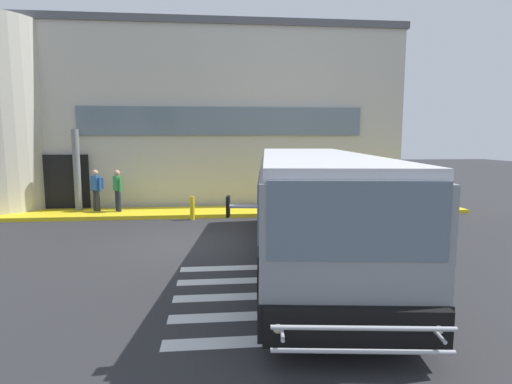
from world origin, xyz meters
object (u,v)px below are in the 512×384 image
(bus_main_foreground, at_px, (313,208))
(safety_bollard_yellow, at_px, (192,208))
(passenger_by_doorway, at_px, (118,188))
(passenger_near_column, at_px, (97,187))
(entry_support_column, at_px, (77,170))

(bus_main_foreground, bearing_deg, safety_bollard_yellow, 120.81)
(bus_main_foreground, bearing_deg, passenger_by_doorway, 132.79)
(bus_main_foreground, height_order, passenger_by_doorway, bus_main_foreground)
(bus_main_foreground, distance_m, passenger_near_column, 10.07)
(entry_support_column, distance_m, safety_bollard_yellow, 5.22)
(entry_support_column, xyz_separation_m, bus_main_foreground, (8.02, -7.34, -0.46))
(bus_main_foreground, distance_m, safety_bollard_yellow, 6.51)
(entry_support_column, height_order, passenger_near_column, entry_support_column)
(bus_main_foreground, bearing_deg, entry_support_column, 137.52)
(safety_bollard_yellow, bearing_deg, passenger_near_column, 158.84)
(entry_support_column, relative_size, passenger_near_column, 1.97)
(entry_support_column, relative_size, safety_bollard_yellow, 3.66)
(bus_main_foreground, xyz_separation_m, passenger_near_column, (-7.20, 7.05, -0.22))
(entry_support_column, height_order, bus_main_foreground, entry_support_column)
(entry_support_column, height_order, safety_bollard_yellow, entry_support_column)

